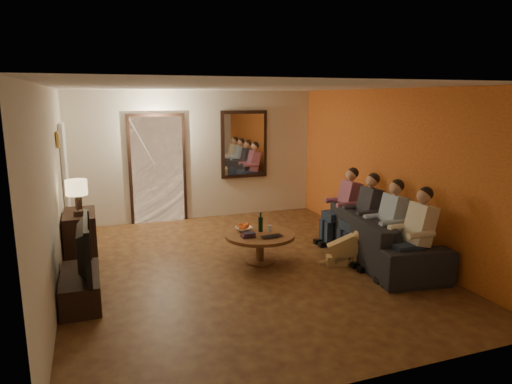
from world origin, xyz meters
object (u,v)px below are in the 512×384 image
object	(u,v)px
person_d	(345,209)
dog	(344,247)
wine_bottle	(261,222)
bowl	(244,229)
person_a	(415,239)
table_lamp	(77,198)
dresser	(81,238)
sofa	(381,236)
laptop	(273,237)
tv	(77,248)
tv_stand	(81,288)
coffee_table	(260,248)
person_b	(388,227)
person_c	(365,217)

from	to	relation	value
person_d	dog	xyz separation A→B (m)	(-0.57, -0.94, -0.32)
person_d	wine_bottle	distance (m)	1.69
bowl	person_a	bearing A→B (deg)	-40.51
person_d	dog	size ratio (longest dim) A/B	2.14
table_lamp	dresser	bearing A→B (deg)	90.00
sofa	laptop	bearing A→B (deg)	91.79
tv	bowl	bearing A→B (deg)	-72.05
laptop	person_a	bearing A→B (deg)	-40.34
sofa	wine_bottle	bearing A→B (deg)	80.27
tv_stand	coffee_table	xyz separation A→B (m)	(2.54, 0.54, 0.04)
sofa	bowl	bearing A→B (deg)	79.19
tv_stand	bowl	bearing A→B (deg)	17.95
dresser	dog	bearing A→B (deg)	-21.32
table_lamp	wine_bottle	distance (m)	2.69
person_d	coffee_table	distance (m)	1.80
person_d	bowl	bearing A→B (deg)	-174.40
coffee_table	bowl	distance (m)	0.38
person_a	bowl	size ratio (longest dim) A/B	4.63
tv	person_b	distance (m)	4.26
tv_stand	tv	world-z (taller)	tv
person_c	wine_bottle	xyz separation A→B (m)	(-1.66, 0.29, 0.01)
dresser	wine_bottle	distance (m)	2.72
person_a	wine_bottle	bearing A→B (deg)	137.99
dresser	bowl	bearing A→B (deg)	-16.03
person_c	laptop	bearing A→B (deg)	-176.97
dog	sofa	bearing A→B (deg)	22.84
table_lamp	bowl	xyz separation A→B (m)	(2.36, -0.46, -0.57)
person_b	bowl	bearing A→B (deg)	151.76
sofa	person_d	distance (m)	0.94
tv	person_a	distance (m)	4.33
person_c	person_d	distance (m)	0.60
tv	dresser	bearing A→B (deg)	0.00
bowl	coffee_table	bearing A→B (deg)	-50.71
dog	tv	bearing A→B (deg)	-160.56
wine_bottle	person_d	bearing A→B (deg)	10.42
dresser	tv	size ratio (longest dim) A/B	0.77
tv	wine_bottle	bearing A→B (deg)	-76.03
dresser	person_a	distance (m)	4.83
sofa	person_d	bearing A→B (deg)	15.29
tv_stand	sofa	xyz separation A→B (m)	(4.35, 0.05, 0.18)
tv_stand	person_d	world-z (taller)	person_d
person_c	bowl	bearing A→B (deg)	167.62
table_lamp	person_b	bearing A→B (deg)	-19.11
tv_stand	person_b	size ratio (longest dim) A/B	0.91
sofa	person_c	world-z (taller)	person_c
person_c	person_d	xyz separation A→B (m)	(0.00, 0.60, 0.00)
dresser	coffee_table	distance (m)	2.70
table_lamp	tv	distance (m)	1.27
wine_bottle	laptop	size ratio (longest dim) A/B	0.94
sofa	dog	xyz separation A→B (m)	(-0.67, -0.04, -0.08)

